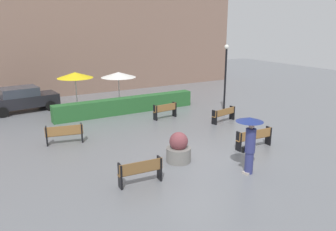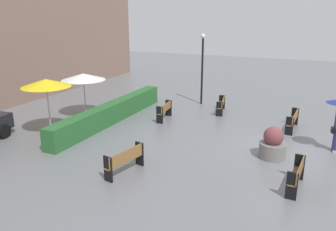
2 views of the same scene
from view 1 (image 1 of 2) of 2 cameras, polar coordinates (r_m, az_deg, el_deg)
name	(u,v)px [view 1 (image 1 of 2)]	position (r m, az deg, el deg)	size (l,w,h in m)	color
ground_plane	(200,159)	(14.32, 5.36, -7.29)	(60.00, 60.00, 0.00)	slate
bench_far_left	(64,133)	(16.50, -17.16, -2.86)	(1.73, 0.68, 0.90)	olive
bench_back_row	(165,110)	(19.94, -0.46, 0.97)	(1.54, 0.49, 0.89)	olive
bench_far_right	(224,114)	(19.50, 9.47, 0.28)	(1.71, 0.65, 0.81)	olive
bench_near_left	(141,170)	(11.96, -4.66, -9.24)	(1.62, 0.44, 0.90)	brown
bench_near_right	(255,137)	(15.74, 14.46, -3.55)	(1.87, 0.44, 0.88)	olive
pedestrian_with_umbrella	(250,137)	(12.84, 13.68, -3.58)	(1.02, 1.02, 2.18)	navy
planter_pot	(179,149)	(13.80, 1.81, -5.71)	(1.01, 1.01, 1.26)	slate
lamp_post	(226,72)	(21.19, 9.73, 7.26)	(0.28, 0.28, 4.25)	black
patio_umbrella_yellow	(75,75)	(21.64, -15.47, 6.60)	(2.20, 2.20, 2.58)	silver
patio_umbrella_white	(118,75)	(22.83, -8.40, 6.85)	(2.32, 2.32, 2.34)	silver
hedge_strip	(127,105)	(21.35, -6.98, 1.73)	(9.17, 0.70, 0.99)	#28602D
building_facade	(82,35)	(27.82, -14.34, 13.06)	(28.00, 1.20, 9.15)	#846656
parked_car	(22,99)	(23.50, -23.47, 2.62)	(4.37, 2.35, 1.57)	black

